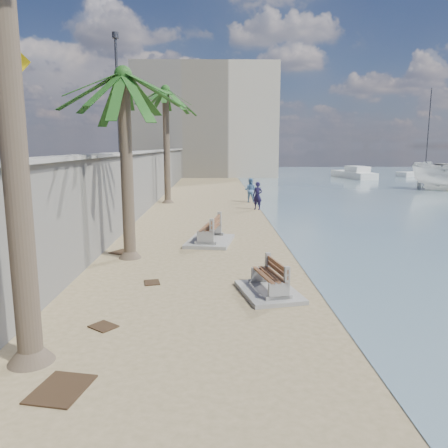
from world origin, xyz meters
name	(u,v)px	position (x,y,z in m)	size (l,w,h in m)	color
ground_plane	(256,346)	(0.00, 0.00, 0.00)	(140.00, 140.00, 0.00)	#947F5A
seawall	(147,180)	(-5.20, 20.00, 1.75)	(0.45, 70.00, 3.50)	gray
wall_cap	(146,152)	(-5.20, 20.00, 3.55)	(0.80, 70.00, 0.12)	gray
end_building	(206,123)	(-2.00, 52.00, 7.00)	(18.00, 12.00, 14.00)	#B7AA93
bench_near	(269,280)	(0.63, 3.06, 0.37)	(1.78, 2.28, 0.85)	gray
bench_far	(210,232)	(-1.03, 9.36, 0.46)	(2.10, 2.75, 1.04)	gray
palm_mid	(123,77)	(-3.82, 6.98, 6.13)	(5.00, 5.00, 7.11)	brown
palm_back	(165,91)	(-4.11, 22.22, 7.50)	(5.00, 5.00, 8.52)	brown
pedestrian_sign	(14,84)	(-5.00, 1.50, 5.15)	(0.78, 0.07, 2.40)	#2D2D33
streetlight	(117,83)	(-5.10, 12.00, 6.64)	(0.28, 0.28, 5.12)	#2D2D33
person_a	(258,194)	(1.81, 18.81, 0.99)	(0.71, 0.48, 1.98)	#171233
person_b	(250,189)	(1.65, 22.43, 0.94)	(0.90, 0.70, 1.88)	#4E75A2
yacht_far	(353,175)	(16.37, 46.08, 0.35)	(8.12, 2.27, 1.50)	silver
sailboat_west	(425,174)	(26.79, 49.07, 0.33)	(8.02, 4.35, 11.29)	silver
debris_a	(61,389)	(-3.31, -1.52, 0.01)	(1.00, 0.80, 0.03)	#382616
debris_b	(103,326)	(-3.25, 0.97, 0.01)	(0.55, 0.44, 0.03)	#382616
debris_c	(121,252)	(-4.31, 7.82, 0.01)	(0.74, 0.59, 0.03)	#382616
debris_d	(152,282)	(-2.63, 4.08, 0.01)	(0.52, 0.42, 0.03)	#382616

